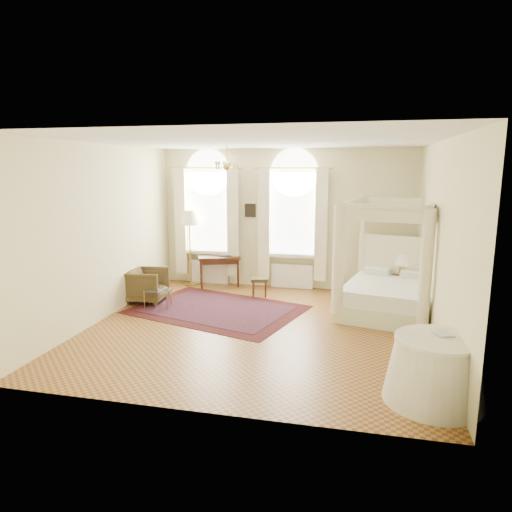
{
  "coord_description": "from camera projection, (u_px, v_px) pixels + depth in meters",
  "views": [
    {
      "loc": [
        1.72,
        -7.7,
        2.86
      ],
      "look_at": [
        -0.12,
        0.4,
        1.25
      ],
      "focal_mm": 32.0,
      "sensor_mm": 36.0,
      "label": 1
    }
  ],
  "objects": [
    {
      "name": "window_right",
      "position": [
        293.0,
        227.0,
        10.71
      ],
      "size": [
        1.62,
        0.27,
        3.29
      ],
      "color": "white",
      "rests_on": "room_walls"
    },
    {
      "name": "wall_pictures",
      "position": [
        289.0,
        209.0,
        10.75
      ],
      "size": [
        2.54,
        0.03,
        0.39
      ],
      "color": "black",
      "rests_on": "room_walls"
    },
    {
      "name": "ground",
      "position": [
        258.0,
        328.0,
        8.29
      ],
      "size": [
        6.0,
        6.0,
        0.0
      ],
      "primitive_type": "plane",
      "color": "olive",
      "rests_on": "ground"
    },
    {
      "name": "canopy_bed",
      "position": [
        388.0,
        289.0,
        8.97
      ],
      "size": [
        2.09,
        2.38,
        2.24
      ],
      "color": "beige",
      "rests_on": "ground"
    },
    {
      "name": "coffee_table",
      "position": [
        158.0,
        291.0,
        9.44
      ],
      "size": [
        0.59,
        0.44,
        0.38
      ],
      "color": "silver",
      "rests_on": "ground"
    },
    {
      "name": "laptop",
      "position": [
        225.0,
        256.0,
        11.07
      ],
      "size": [
        0.36,
        0.25,
        0.03
      ],
      "primitive_type": "imported",
      "rotation": [
        0.0,
        0.0,
        3.03
      ],
      "color": "black",
      "rests_on": "writing_desk"
    },
    {
      "name": "oriental_rug",
      "position": [
        217.0,
        309.0,
        9.33
      ],
      "size": [
        3.8,
        3.17,
        0.01
      ],
      "color": "#461011",
      "rests_on": "ground"
    },
    {
      "name": "stool",
      "position": [
        260.0,
        281.0,
        10.28
      ],
      "size": [
        0.43,
        0.43,
        0.42
      ],
      "color": "#3F391B",
      "rests_on": "ground"
    },
    {
      "name": "room_walls",
      "position": [
        258.0,
        219.0,
        7.91
      ],
      "size": [
        6.0,
        6.0,
        6.0
      ],
      "color": "#F3ECB9",
      "rests_on": "ground"
    },
    {
      "name": "nightstand_lamp",
      "position": [
        402.0,
        261.0,
        9.71
      ],
      "size": [
        0.29,
        0.29,
        0.43
      ],
      "color": "gold",
      "rests_on": "nightstand"
    },
    {
      "name": "writing_desk",
      "position": [
        219.0,
        260.0,
        11.09
      ],
      "size": [
        1.12,
        0.85,
        0.75
      ],
      "color": "#3D1E10",
      "rests_on": "ground"
    },
    {
      "name": "armchair",
      "position": [
        147.0,
        285.0,
        9.85
      ],
      "size": [
        0.86,
        0.84,
        0.72
      ],
      "primitive_type": "imported",
      "rotation": [
        0.0,
        0.0,
        1.66
      ],
      "color": "#43351C",
      "rests_on": "ground"
    },
    {
      "name": "floor_lamp",
      "position": [
        189.0,
        221.0,
        11.01
      ],
      "size": [
        0.48,
        0.48,
        1.85
      ],
      "color": "gold",
      "rests_on": "ground"
    },
    {
      "name": "chandelier",
      "position": [
        227.0,
        165.0,
        9.08
      ],
      "size": [
        0.51,
        0.45,
        0.5
      ],
      "color": "gold",
      "rests_on": "room_walls"
    },
    {
      "name": "window_left",
      "position": [
        208.0,
        225.0,
        11.17
      ],
      "size": [
        1.62,
        0.27,
        3.29
      ],
      "color": "white",
      "rests_on": "room_walls"
    },
    {
      "name": "side_table",
      "position": [
        434.0,
        370.0,
        5.61
      ],
      "size": [
        1.21,
        1.21,
        0.83
      ],
      "color": "silver",
      "rests_on": "ground"
    },
    {
      "name": "nightstand",
      "position": [
        403.0,
        288.0,
        9.8
      ],
      "size": [
        0.55,
        0.53,
        0.62
      ],
      "primitive_type": "cube",
      "rotation": [
        0.0,
        0.0,
        -0.4
      ],
      "color": "#3D1E10",
      "rests_on": "ground"
    },
    {
      "name": "book",
      "position": [
        436.0,
        334.0,
        5.62
      ],
      "size": [
        0.27,
        0.3,
        0.02
      ],
      "primitive_type": "imported",
      "rotation": [
        0.0,
        0.0,
        0.38
      ],
      "color": "black",
      "rests_on": "side_table"
    }
  ]
}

